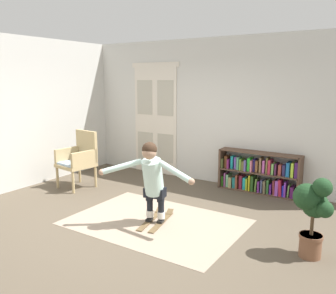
# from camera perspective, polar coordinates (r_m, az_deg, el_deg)

# --- Properties ---
(ground_plane) EXTENTS (7.20, 7.20, 0.00)m
(ground_plane) POSITION_cam_1_polar(r_m,az_deg,el_deg) (5.35, -4.91, -12.16)
(ground_plane) COLOR brown
(back_wall) EXTENTS (6.00, 0.10, 2.90)m
(back_wall) POSITION_cam_1_polar(r_m,az_deg,el_deg) (7.19, 7.70, 5.67)
(back_wall) COLOR silver
(back_wall) RESTS_ON ground
(side_wall_left) EXTENTS (0.10, 6.00, 2.90)m
(side_wall_left) POSITION_cam_1_polar(r_m,az_deg,el_deg) (7.42, -21.88, 5.15)
(side_wall_left) COLOR silver
(side_wall_left) RESTS_ON ground
(double_door) EXTENTS (1.22, 0.05, 2.45)m
(double_door) POSITION_cam_1_polar(r_m,az_deg,el_deg) (7.87, -2.05, 4.61)
(double_door) COLOR silver
(double_door) RESTS_ON ground
(rug) EXTENTS (2.50, 1.74, 0.01)m
(rug) POSITION_cam_1_polar(r_m,az_deg,el_deg) (5.37, -2.03, -12.01)
(rug) COLOR gray
(rug) RESTS_ON ground
(bookshelf) EXTENTS (1.52, 0.30, 0.77)m
(bookshelf) POSITION_cam_1_polar(r_m,az_deg,el_deg) (6.82, 14.47, -4.30)
(bookshelf) COLOR brown
(bookshelf) RESTS_ON ground
(wicker_chair) EXTENTS (0.67, 0.67, 1.10)m
(wicker_chair) POSITION_cam_1_polar(r_m,az_deg,el_deg) (7.10, -14.20, -1.71)
(wicker_chair) COLOR tan
(wicker_chair) RESTS_ON ground
(potted_plant) EXTENTS (0.47, 0.39, 0.99)m
(potted_plant) POSITION_cam_1_polar(r_m,az_deg,el_deg) (4.55, 22.39, -9.27)
(potted_plant) COLOR brown
(potted_plant) RESTS_ON ground
(skis_pair) EXTENTS (0.44, 0.86, 0.07)m
(skis_pair) POSITION_cam_1_polar(r_m,az_deg,el_deg) (5.39, -1.90, -11.70)
(skis_pair) COLOR brown
(skis_pair) RESTS_ON rug
(person_skier) EXTENTS (1.40, 0.71, 1.17)m
(person_skier) POSITION_cam_1_polar(r_m,az_deg,el_deg) (5.03, -2.57, -4.73)
(person_skier) COLOR white
(person_skier) RESTS_ON skis_pair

